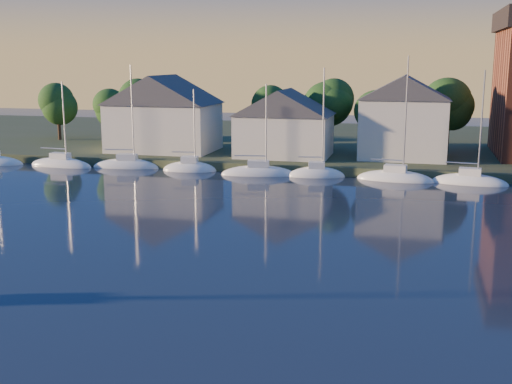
% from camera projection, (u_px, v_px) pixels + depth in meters
% --- Properties ---
extents(shoreline_land, '(160.00, 50.00, 2.00)m').
position_uv_depth(shoreline_land, '(349.00, 147.00, 94.05)').
color(shoreline_land, '#354226').
rests_on(shoreline_land, ground).
extents(wooden_dock, '(120.00, 3.00, 1.00)m').
position_uv_depth(wooden_dock, '(327.00, 173.00, 72.21)').
color(wooden_dock, brown).
rests_on(wooden_dock, ground).
extents(clubhouse_west, '(13.65, 9.45, 9.64)m').
position_uv_depth(clubhouse_west, '(164.00, 112.00, 81.98)').
color(clubhouse_west, beige).
rests_on(clubhouse_west, shoreline_land).
extents(clubhouse_centre, '(11.55, 8.40, 8.08)m').
position_uv_depth(clubhouse_centre, '(284.00, 122.00, 77.36)').
color(clubhouse_centre, beige).
rests_on(clubhouse_centre, shoreline_land).
extents(clubhouse_east, '(10.50, 8.40, 9.80)m').
position_uv_depth(clubhouse_east, '(404.00, 116.00, 75.73)').
color(clubhouse_east, beige).
rests_on(clubhouse_east, shoreline_land).
extents(tree_line, '(93.40, 5.40, 8.90)m').
position_uv_depth(tree_line, '(356.00, 103.00, 80.73)').
color(tree_line, '#3B2B1A').
rests_on(tree_line, shoreline_land).
extents(moored_fleet, '(63.50, 2.40, 12.05)m').
position_uv_depth(moored_fleet, '(218.00, 172.00, 72.22)').
color(moored_fleet, white).
rests_on(moored_fleet, ground).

